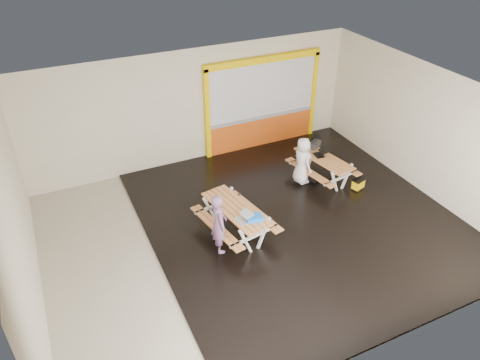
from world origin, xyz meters
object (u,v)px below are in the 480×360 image
picnic_table_left (236,214)px  backpack (316,143)px  person_right (302,161)px  blue_pouch (255,218)px  toolbox (315,144)px  person_left (219,223)px  fluke_bag (358,184)px  picnic_table_right (323,163)px  laptop_right (321,154)px  laptop_left (243,218)px  dark_case (314,177)px

picnic_table_left → backpack: 4.27m
picnic_table_left → person_right: 2.93m
person_right → backpack: 1.38m
blue_pouch → toolbox: size_ratio=0.80×
person_left → fluke_bag: person_left is taller
person_left → blue_pouch: person_left is taller
backpack → fluke_bag: 1.93m
picnic_table_left → fluke_bag: size_ratio=5.37×
picnic_table_right → laptop_right: bearing=91.5°
blue_pouch → fluke_bag: size_ratio=0.87×
picnic_table_left → picnic_table_right: (3.31, 1.18, -0.04)m
toolbox → laptop_right: bearing=-102.0°
laptop_left → fluke_bag: laptop_left is taller
picnic_table_left → person_left: size_ratio=1.47×
picnic_table_left → blue_pouch: 0.67m
laptop_right → blue_pouch: 3.66m
picnic_table_left → toolbox: (3.41, 1.82, 0.23)m
dark_case → person_left: bearing=-155.9°
fluke_bag → picnic_table_left: bearing=-175.7°
person_left → laptop_right: size_ratio=3.67×
picnic_table_left → toolbox: 3.87m
backpack → dark_case: backpack is taller
blue_pouch → backpack: backpack is taller
toolbox → person_right: bearing=-143.7°
person_left → fluke_bag: 4.64m
picnic_table_left → blue_pouch: bearing=-70.5°
person_left → laptop_left: (0.58, -0.07, 0.02)m
person_left → person_right: 3.65m
person_right → picnic_table_left: bearing=113.2°
picnic_table_left → blue_pouch: size_ratio=6.14×
laptop_left → fluke_bag: (3.96, 0.78, -0.66)m
picnic_table_right → toolbox: toolbox is taller
picnic_table_left → toolbox: toolbox is taller
backpack → laptop_left: bearing=-144.7°
person_right → blue_pouch: bearing=124.9°
dark_case → fluke_bag: fluke_bag is taller
person_left → backpack: (4.29, 2.56, -0.16)m
blue_pouch → toolbox: toolbox is taller
picnic_table_left → laptop_right: (3.31, 1.35, 0.19)m
laptop_left → toolbox: size_ratio=0.96×
blue_pouch → dark_case: (2.89, 1.84, -0.74)m
person_left → person_right: bearing=-55.9°
picnic_table_right → person_left: person_left is taller
picnic_table_right → person_right: person_right is taller
person_right → laptop_right: person_right is taller
picnic_table_left → dark_case: picnic_table_left is taller
fluke_bag → toolbox: bearing=109.1°
toolbox → fluke_bag: 1.73m
laptop_right → toolbox: toolbox is taller
picnic_table_right → fluke_bag: picnic_table_right is taller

